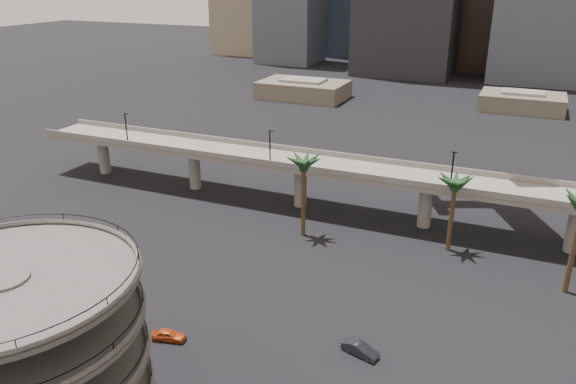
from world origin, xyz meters
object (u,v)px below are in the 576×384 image
at_px(parking_ramp, 15,343).
at_px(overpass, 361,175).
at_px(car_a, 169,335).
at_px(car_b, 360,349).

distance_m(parking_ramp, overpass, 60.46).
bearing_deg(parking_ramp, overpass, 77.57).
height_order(car_a, car_b, car_b).
xyz_separation_m(parking_ramp, overpass, (13.00, 59.00, -2.50)).
bearing_deg(overpass, parking_ramp, -102.43).
relative_size(parking_ramp, overpass, 0.17).
xyz_separation_m(car_a, car_b, (20.74, 6.21, 0.04)).
relative_size(parking_ramp, car_a, 5.72).
relative_size(overpass, car_a, 33.52).
bearing_deg(overpass, car_b, -73.07).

